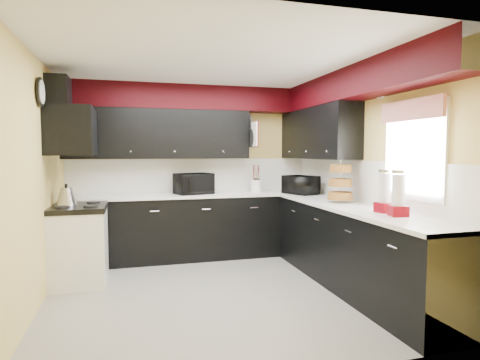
% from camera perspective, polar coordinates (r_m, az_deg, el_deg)
% --- Properties ---
extents(ground, '(3.60, 3.60, 0.00)m').
position_cam_1_polar(ground, '(4.61, -3.21, -15.58)').
color(ground, gray).
rests_on(ground, ground).
extents(wall_back, '(3.60, 0.06, 2.50)m').
position_cam_1_polar(wall_back, '(6.12, -6.82, 1.22)').
color(wall_back, '#E0C666').
rests_on(wall_back, ground).
extents(wall_right, '(0.06, 3.60, 2.50)m').
position_cam_1_polar(wall_right, '(5.05, 17.14, 0.49)').
color(wall_right, '#E0C666').
rests_on(wall_right, ground).
extents(wall_left, '(0.06, 3.60, 2.50)m').
position_cam_1_polar(wall_left, '(4.35, -27.16, -0.31)').
color(wall_left, '#E0C666').
rests_on(wall_left, ground).
extents(ceiling, '(3.60, 3.60, 0.06)m').
position_cam_1_polar(ceiling, '(4.45, -3.34, 16.42)').
color(ceiling, white).
rests_on(ceiling, wall_back).
extents(cab_back, '(3.60, 0.60, 0.90)m').
position_cam_1_polar(cab_back, '(5.92, -6.32, -6.67)').
color(cab_back, black).
rests_on(cab_back, ground).
extents(cab_right, '(0.60, 3.00, 0.90)m').
position_cam_1_polar(cab_right, '(4.75, 15.82, -9.46)').
color(cab_right, black).
rests_on(cab_right, ground).
extents(counter_back, '(3.62, 0.64, 0.04)m').
position_cam_1_polar(counter_back, '(5.85, -6.35, -2.14)').
color(counter_back, white).
rests_on(counter_back, cab_back).
extents(counter_right, '(0.64, 3.02, 0.04)m').
position_cam_1_polar(counter_right, '(4.66, 15.93, -3.83)').
color(counter_right, white).
rests_on(counter_right, cab_right).
extents(splash_back, '(3.60, 0.02, 0.50)m').
position_cam_1_polar(splash_back, '(6.11, -6.80, 0.66)').
color(splash_back, white).
rests_on(splash_back, counter_back).
extents(splash_right, '(0.02, 3.60, 0.50)m').
position_cam_1_polar(splash_right, '(5.04, 17.03, -0.19)').
color(splash_right, white).
rests_on(splash_right, counter_right).
extents(upper_back, '(2.60, 0.35, 0.70)m').
position_cam_1_polar(upper_back, '(5.89, -11.45, 6.42)').
color(upper_back, black).
rests_on(upper_back, wall_back).
extents(upper_right, '(0.35, 1.80, 0.70)m').
position_cam_1_polar(upper_right, '(5.74, 10.91, 6.49)').
color(upper_right, black).
rests_on(upper_right, wall_right).
extents(soffit_back, '(3.60, 0.36, 0.35)m').
position_cam_1_polar(soffit_back, '(5.99, -6.64, 11.48)').
color(soffit_back, black).
rests_on(soffit_back, wall_back).
extents(soffit_right, '(0.36, 3.24, 0.35)m').
position_cam_1_polar(soffit_right, '(4.85, 16.74, 13.10)').
color(soffit_right, black).
rests_on(soffit_right, wall_right).
extents(stove, '(0.60, 0.75, 0.86)m').
position_cam_1_polar(stove, '(5.15, -21.84, -8.77)').
color(stove, white).
rests_on(stove, ground).
extents(cooktop, '(0.62, 0.77, 0.06)m').
position_cam_1_polar(cooktop, '(5.07, -21.98, -3.69)').
color(cooktop, black).
rests_on(cooktop, stove).
extents(hood, '(0.50, 0.78, 0.55)m').
position_cam_1_polar(hood, '(5.04, -22.81, 6.38)').
color(hood, black).
rests_on(hood, wall_left).
extents(hood_duct, '(0.24, 0.40, 0.40)m').
position_cam_1_polar(hood_duct, '(5.10, -24.42, 11.05)').
color(hood_duct, black).
rests_on(hood_duct, wall_left).
extents(window, '(0.03, 0.86, 0.96)m').
position_cam_1_polar(window, '(4.30, 23.53, 3.76)').
color(window, white).
rests_on(window, wall_right).
extents(valance, '(0.04, 0.88, 0.20)m').
position_cam_1_polar(valance, '(4.28, 23.10, 9.13)').
color(valance, red).
rests_on(valance, wall_right).
extents(pan_top, '(0.03, 0.22, 0.40)m').
position_cam_1_polar(pan_top, '(6.06, 1.25, 8.32)').
color(pan_top, black).
rests_on(pan_top, upper_back).
extents(pan_mid, '(0.03, 0.28, 0.46)m').
position_cam_1_polar(pan_mid, '(5.93, 1.60, 6.00)').
color(pan_mid, black).
rests_on(pan_mid, upper_back).
extents(pan_low, '(0.03, 0.24, 0.42)m').
position_cam_1_polar(pan_low, '(6.17, 0.89, 5.64)').
color(pan_low, black).
rests_on(pan_low, upper_back).
extents(cut_board, '(0.03, 0.26, 0.35)m').
position_cam_1_polar(cut_board, '(5.82, 2.05, 6.53)').
color(cut_board, white).
rests_on(cut_board, upper_back).
extents(baskets, '(0.27, 0.27, 0.50)m').
position_cam_1_polar(baskets, '(4.95, 14.08, -0.33)').
color(baskets, brown).
rests_on(baskets, upper_right).
extents(clock, '(0.03, 0.30, 0.30)m').
position_cam_1_polar(clock, '(4.62, -26.51, 11.14)').
color(clock, black).
rests_on(clock, wall_left).
extents(deco_plate, '(0.03, 0.24, 0.24)m').
position_cam_1_polar(deco_plate, '(4.78, 19.39, 12.28)').
color(deco_plate, white).
rests_on(deco_plate, wall_right).
extents(toaster_oven, '(0.61, 0.55, 0.30)m').
position_cam_1_polar(toaster_oven, '(5.82, -6.57, -0.51)').
color(toaster_oven, black).
rests_on(toaster_oven, counter_back).
extents(microwave, '(0.48, 0.56, 0.26)m').
position_cam_1_polar(microwave, '(5.81, 8.67, -0.69)').
color(microwave, black).
rests_on(microwave, counter_right).
extents(utensil_crock, '(0.22, 0.22, 0.18)m').
position_cam_1_polar(utensil_crock, '(6.09, 2.32, -0.84)').
color(utensil_crock, white).
rests_on(utensil_crock, counter_back).
extents(knife_block, '(0.10, 0.13, 0.19)m').
position_cam_1_polar(knife_block, '(6.13, 2.41, -0.76)').
color(knife_block, black).
rests_on(knife_block, counter_back).
extents(kettle, '(0.25, 0.25, 0.21)m').
position_cam_1_polar(kettle, '(5.13, -23.46, -2.15)').
color(kettle, '#ADADB1').
rests_on(kettle, cooktop).
extents(dispenser_a, '(0.16, 0.16, 0.41)m').
position_cam_1_polar(dispenser_a, '(4.25, 19.88, -1.63)').
color(dispenser_a, '#620E14').
rests_on(dispenser_a, counter_right).
extents(dispenser_b, '(0.19, 0.19, 0.42)m').
position_cam_1_polar(dispenser_b, '(4.05, 21.62, -1.89)').
color(dispenser_b, maroon).
rests_on(dispenser_b, counter_right).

